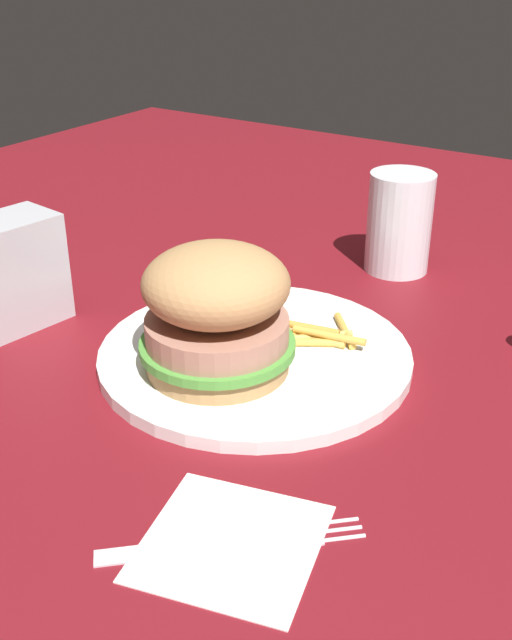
# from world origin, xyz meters

# --- Properties ---
(ground_plane) EXTENTS (1.60, 1.60, 0.00)m
(ground_plane) POSITION_xyz_m (0.00, 0.00, 0.00)
(ground_plane) COLOR maroon
(plate) EXTENTS (0.28, 0.28, 0.01)m
(plate) POSITION_xyz_m (-0.01, -0.00, 0.01)
(plate) COLOR white
(plate) RESTS_ON ground_plane
(sandwich) EXTENTS (0.13, 0.13, 0.11)m
(sandwich) POSITION_xyz_m (-0.05, 0.01, 0.07)
(sandwich) COLOR tan
(sandwich) RESTS_ON plate
(fries_pile) EXTENTS (0.09, 0.12, 0.01)m
(fries_pile) POSITION_xyz_m (0.03, -0.03, 0.02)
(fries_pile) COLOR gold
(fries_pile) RESTS_ON plate
(napkin) EXTENTS (0.13, 0.13, 0.00)m
(napkin) POSITION_xyz_m (-0.21, -0.11, 0.00)
(napkin) COLOR white
(napkin) RESTS_ON ground_plane
(fork) EXTENTS (0.13, 0.14, 0.00)m
(fork) POSITION_xyz_m (-0.21, -0.12, 0.00)
(fork) COLOR silver
(fork) RESTS_ON napkin
(drink_glass) EXTENTS (0.07, 0.07, 0.11)m
(drink_glass) POSITION_xyz_m (0.26, -0.02, 0.05)
(drink_glass) COLOR silver
(drink_glass) RESTS_ON ground_plane
(napkin_dispenser) EXTENTS (0.10, 0.07, 0.11)m
(napkin_dispenser) POSITION_xyz_m (-0.07, 0.24, 0.05)
(napkin_dispenser) COLOR #B7BABF
(napkin_dispenser) RESTS_ON ground_plane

